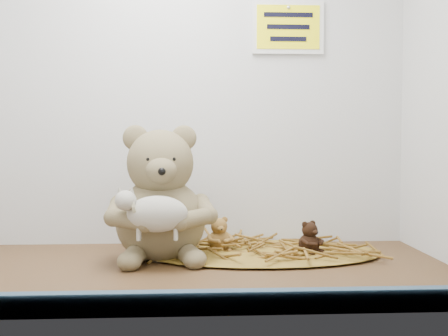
{
  "coord_description": "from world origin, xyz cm",
  "views": [
    {
      "loc": [
        5.77,
        -113.25,
        26.79
      ],
      "look_at": [
        12.3,
        3.34,
        20.67
      ],
      "focal_mm": 45.0,
      "sensor_mm": 36.0,
      "label": 1
    }
  ],
  "objects": [
    {
      "name": "front_rail",
      "position": [
        0.0,
        -28.8,
        1.8
      ],
      "size": [
        119.28,
        2.2,
        3.6
      ],
      "primitive_type": "cube",
      "color": "#3A5670",
      "rests_on": "shelf_floor"
    },
    {
      "name": "mini_teddy_tan",
      "position": [
        11.84,
        16.18,
        4.96
      ],
      "size": [
        7.45,
        7.73,
        7.8
      ],
      "primitive_type": null,
      "rotation": [
        0.0,
        0.0,
        0.19
      ],
      "color": "#9A6032",
      "rests_on": "straw_bed"
    },
    {
      "name": "mini_teddy_brown",
      "position": [
        32.21,
        12.07,
        4.71
      ],
      "size": [
        8.43,
        8.49,
        7.29
      ],
      "primitive_type": null,
      "rotation": [
        0.0,
        0.0,
        0.64
      ],
      "color": "black",
      "rests_on": "straw_bed"
    },
    {
      "name": "main_teddy",
      "position": [
        -1.43,
        11.13,
        14.9
      ],
      "size": [
        26.25,
        27.46,
        29.8
      ],
      "primitive_type": null,
      "rotation": [
        0.0,
        0.0,
        0.09
      ],
      "color": "olive",
      "rests_on": "shelf_floor"
    },
    {
      "name": "toy_lamb",
      "position": [
        -1.43,
        0.45,
        11.51
      ],
      "size": [
        16.16,
        9.86,
        10.44
      ],
      "primitive_type": null,
      "color": "#BBB9A7",
      "rests_on": "main_teddy"
    },
    {
      "name": "straw_bed",
      "position": [
        22.03,
        14.13,
        0.53
      ],
      "size": [
        54.87,
        31.86,
        1.06
      ],
      "primitive_type": "ellipsoid",
      "color": "brown",
      "rests_on": "shelf_floor"
    },
    {
      "name": "wall_sign",
      "position": [
        30.0,
        29.4,
        55.0
      ],
      "size": [
        16.0,
        1.2,
        11.0
      ],
      "primitive_type": "cube",
      "color": "#FFF40D",
      "rests_on": "back_wall"
    },
    {
      "name": "alcove_shell",
      "position": [
        0.0,
        9.0,
        45.0
      ],
      "size": [
        120.4,
        60.2,
        90.4
      ],
      "color": "#492E19",
      "rests_on": "ground"
    }
  ]
}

